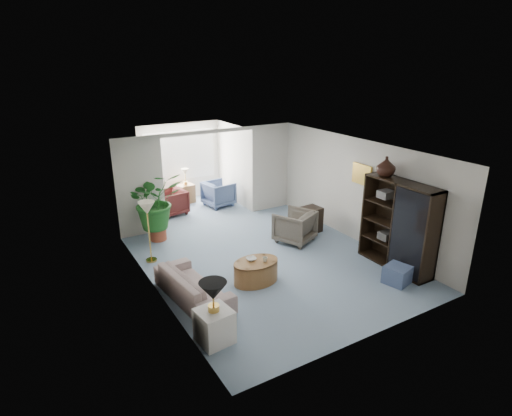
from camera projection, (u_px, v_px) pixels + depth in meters
floor at (270, 263)px, 9.23m from camera, size 6.00×6.00×0.00m
sunroom_floor at (197, 209)px, 12.55m from camera, size 2.60×2.60×0.00m
back_pier_left at (140, 187)px, 10.33m from camera, size 1.20×0.12×2.50m
back_pier_right at (270, 168)px, 12.15m from camera, size 1.20×0.12×2.50m
back_header at (209, 132)px, 10.83m from camera, size 2.60×0.12×0.10m
window_pane at (181, 156)px, 12.95m from camera, size 2.20×0.02×1.50m
window_blinds at (181, 156)px, 12.93m from camera, size 2.20×0.02×1.50m
framed_picture at (362, 174)px, 9.76m from camera, size 0.04×0.50×0.40m
sofa at (193, 285)px, 7.79m from camera, size 0.93×1.95×0.55m
end_table at (214, 326)px, 6.60m from camera, size 0.56×0.56×0.56m
table_lamp at (213, 291)px, 6.39m from camera, size 0.44×0.44×0.30m
floor_lamp at (147, 208)px, 8.91m from camera, size 0.36×0.36×0.28m
coffee_table at (256, 271)px, 8.40m from camera, size 1.09×1.09×0.45m
coffee_bowl at (251, 259)px, 8.37m from camera, size 0.23×0.23×0.05m
coffee_cup at (265, 259)px, 8.29m from camera, size 0.12×0.12×0.10m
wingback_chair at (295, 226)px, 10.20m from camera, size 1.11×1.13×0.78m
side_table_dark at (310, 220)px, 10.80m from camera, size 0.58×0.48×0.65m
entertainment_cabinet at (398, 225)px, 8.78m from camera, size 0.46×1.71×1.90m
cabinet_urn at (386, 166)px, 8.79m from camera, size 0.40×0.40×0.42m
ottoman at (397, 275)px, 8.37m from camera, size 0.55×0.55×0.36m
plant_pot at (158, 234)px, 10.37m from camera, size 0.40×0.40×0.32m
house_plant at (155, 200)px, 10.07m from camera, size 1.27×1.10×1.41m
sunroom_chair_blue at (219, 194)px, 12.71m from camera, size 0.93×0.91×0.75m
sunroom_chair_maroon at (171, 202)px, 12.00m from camera, size 0.89×0.87×0.71m
sunroom_table at (186, 194)px, 12.99m from camera, size 0.52×0.43×0.57m
shelf_clutter at (402, 221)px, 8.61m from camera, size 0.30×1.12×1.06m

